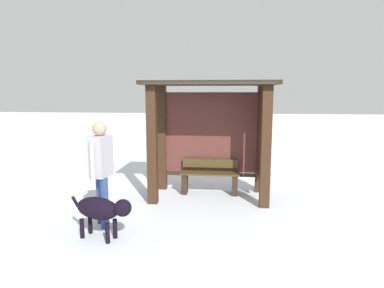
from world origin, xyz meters
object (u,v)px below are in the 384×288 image
bus_shelter (214,122)px  dog (102,209)px  bench_left_inside (210,178)px  person_walking (101,165)px

bus_shelter → dog: bearing=-123.5°
bus_shelter → bench_left_inside: size_ratio=2.06×
person_walking → dog: bearing=-69.9°
dog → bench_left_inside: bearing=58.9°
bench_left_inside → person_walking: size_ratio=0.74×
bench_left_inside → dog: bench_left_inside is taller
person_walking → dog: size_ratio=1.67×
bus_shelter → person_walking: (-1.84, -1.97, -0.60)m
bus_shelter → person_walking: bearing=-133.1°
bus_shelter → person_walking: bus_shelter is taller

